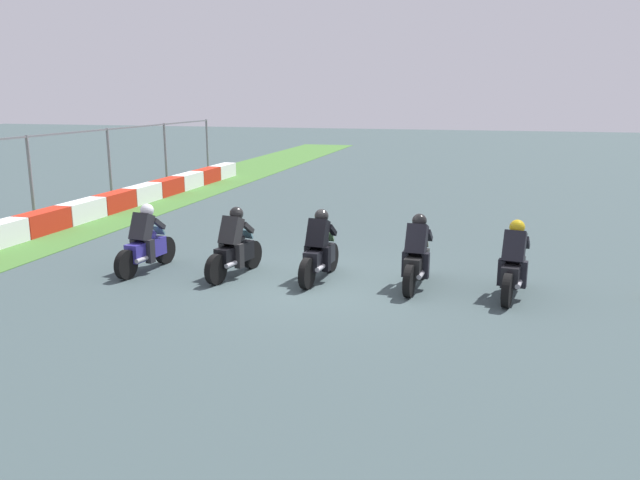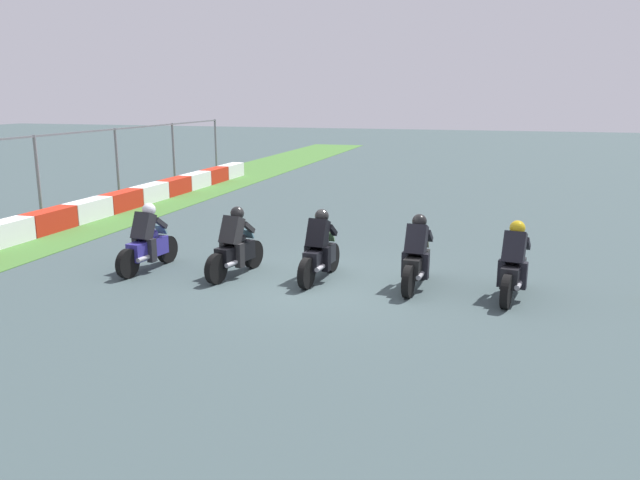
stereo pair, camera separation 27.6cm
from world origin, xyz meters
name	(u,v)px [view 2 (the right image)]	position (x,y,z in m)	size (l,w,h in m)	color
ground_plane	(321,284)	(0.00, 0.00, 0.00)	(120.00, 120.00, 0.00)	#39494B
rider_lane_a	(514,267)	(0.16, -3.82, 0.62)	(2.04, 0.60, 1.51)	black
rider_lane_b	(417,258)	(0.30, -1.93, 0.62)	(2.04, 0.56, 1.51)	black
rider_lane_c	(320,251)	(0.29, 0.12, 0.62)	(2.04, 0.57, 1.51)	black
rider_lane_d	(235,248)	(0.08, 1.97, 0.62)	(2.03, 0.62, 1.51)	black
rider_lane_e	(147,243)	(-0.06, 4.03, 0.62)	(2.04, 0.58, 1.51)	black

